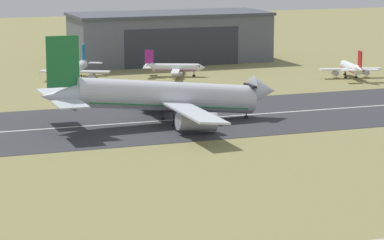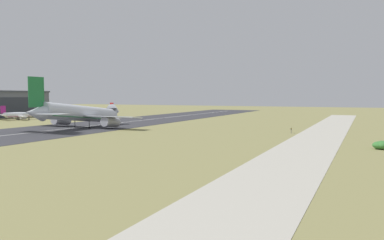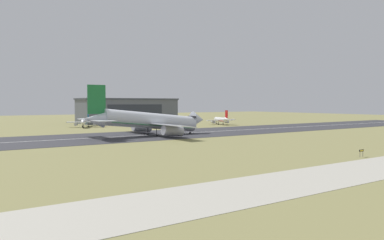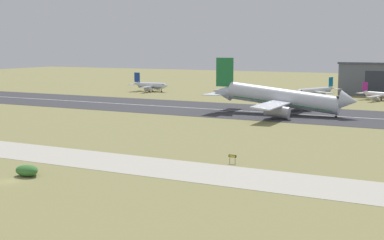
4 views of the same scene
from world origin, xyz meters
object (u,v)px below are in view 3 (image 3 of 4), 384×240
(airplane_parked_east, at_px, (221,120))
(airplane_parked_far_east, at_px, (86,121))
(airplane_parked_centre, at_px, (136,121))
(airplane_landing, at_px, (150,121))
(runway_sign, at_px, (361,151))

(airplane_parked_east, distance_m, airplane_parked_far_east, 75.30)
(airplane_parked_centre, bearing_deg, airplane_landing, -110.62)
(airplane_parked_far_east, bearing_deg, airplane_parked_east, -16.45)
(airplane_landing, xyz_separation_m, runway_sign, (14.01, -77.76, -4.15))
(airplane_parked_far_east, bearing_deg, airplane_parked_centre, -3.30)
(airplane_landing, bearing_deg, airplane_parked_far_east, 93.73)
(airplane_parked_far_east, relative_size, runway_sign, 14.63)
(airplane_parked_east, distance_m, runway_sign, 131.91)
(airplane_parked_centre, relative_size, airplane_parked_far_east, 0.75)
(airplane_landing, relative_size, airplane_parked_east, 2.78)
(airplane_landing, bearing_deg, airplane_parked_east, 32.03)
(airplane_parked_east, bearing_deg, airplane_parked_far_east, 163.55)
(airplane_parked_centre, relative_size, runway_sign, 11.01)
(airplane_landing, distance_m, airplane_parked_centre, 66.63)
(airplane_landing, bearing_deg, airplane_parked_centre, 69.38)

